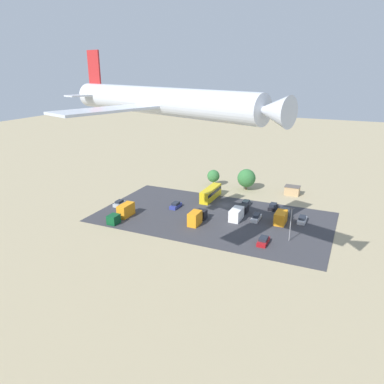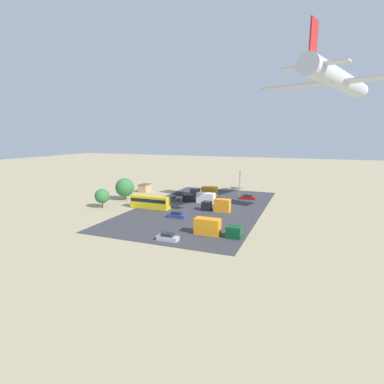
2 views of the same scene
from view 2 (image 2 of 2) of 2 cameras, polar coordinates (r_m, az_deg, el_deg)
The scene contains 19 objects.
ground_plane at distance 85.07m, azimuth -4.13°, elevation -2.49°, with size 400.00×400.00×0.00m, color tan.
parking_lot_surface at distance 81.56m, azimuth 1.77°, elevation -3.02°, with size 58.81×32.67×0.08m.
shed_building at distance 105.99m, azimuth -8.98°, elevation 0.78°, with size 4.45×3.33×2.69m.
bus at distance 81.29m, azimuth -7.98°, elevation -1.82°, with size 2.60×10.92×3.38m.
parked_car_0 at distance 103.17m, azimuth 2.59°, elevation 0.26°, with size 1.85×4.48×1.49m.
parked_car_1 at distance 93.68m, azimuth 10.61°, elevation -0.98°, with size 1.96×4.49×1.50m.
parked_car_2 at distance 92.10m, azimuth 2.50°, elevation -0.98°, with size 1.72×4.67×1.59m.
parked_car_3 at distance 90.53m, azimuth -3.93°, elevation -1.24°, with size 1.92×4.59×1.44m.
parked_car_4 at distance 71.64m, azimuth -2.93°, elevation -4.40°, with size 1.84×4.28×1.54m.
parked_car_5 at distance 97.41m, azimuth -2.35°, elevation -0.34°, with size 1.96×4.21×1.56m.
parked_car_6 at distance 56.66m, azimuth -4.64°, elevation -8.58°, with size 1.71×4.05×1.47m.
parked_truck_0 at distance 59.21m, azimuth 4.36°, elevation -6.83°, with size 2.34×9.33×3.24m.
parked_truck_1 at distance 77.59m, azimuth 4.93°, elevation -2.59°, with size 2.35×7.40×3.30m.
parked_truck_2 at distance 98.11m, azimuth 2.58°, elevation 0.15°, with size 2.55×8.86×2.93m.
parked_truck_3 at distance 87.56m, azimuth 1.72°, elevation -1.14°, with size 2.55×9.43×2.92m.
tree_near_shed at distance 84.61m, azimuth -16.75°, elevation -0.74°, with size 3.98×3.98×5.25m.
tree_apron_mid at distance 93.25m, azimuth -12.69°, elevation 0.85°, with size 5.65×5.65×6.67m.
light_pole_lot_centre at distance 98.47m, azimuth 9.08°, elevation 1.82°, with size 0.90×0.28×7.79m.
airplane at distance 79.62m, azimuth 26.28°, elevation 18.54°, with size 41.12×34.50×9.96m.
Camera 2 is at (74.61, 35.98, 19.36)m, focal length 28.00 mm.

